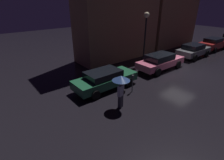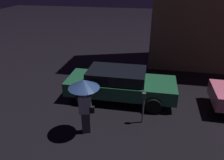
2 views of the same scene
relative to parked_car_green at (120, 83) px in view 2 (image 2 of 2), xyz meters
name	(u,v)px [view 2 (image 2 of 2)]	position (x,y,z in m)	size (l,w,h in m)	color
parked_car_green	(120,83)	(0.00, 0.00, 0.00)	(4.50, 1.92, 1.29)	#1E5638
pedestrian_with_umbrella	(84,92)	(-0.72, -2.43, 0.83)	(0.97, 0.97, 1.93)	#383842
parking_meter	(143,104)	(1.08, -1.55, 0.05)	(0.12, 0.10, 1.19)	#4C5154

